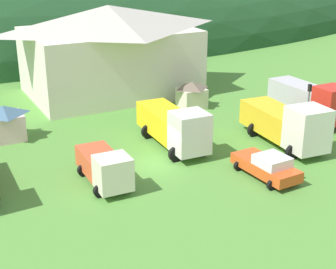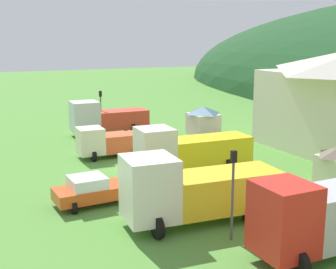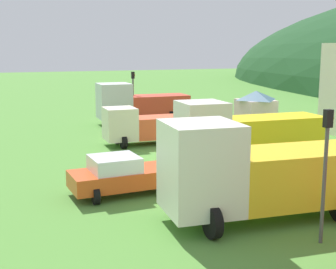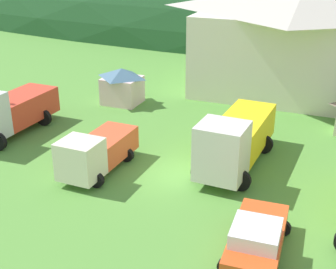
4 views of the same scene
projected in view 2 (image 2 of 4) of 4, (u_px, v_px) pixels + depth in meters
ground_plane at (144, 168)px, 32.65m from camera, size 200.00×200.00×0.00m
play_shed_pink at (203, 120)px, 43.45m from camera, size 2.92×2.62×2.75m
tow_truck_silver at (104, 118)px, 43.30m from camera, size 3.33×7.35×3.33m
light_truck_cream at (108, 141)px, 35.44m from camera, size 2.62×5.48×2.42m
flatbed_truck_yellow at (188, 150)px, 30.81m from camera, size 3.39×8.12×3.41m
heavy_rig_striped at (193, 189)px, 22.66m from camera, size 3.69×8.30×3.64m
crane_truck_red at (328, 214)px, 19.35m from camera, size 3.14×7.62×3.54m
service_pickup_orange at (95, 190)px, 25.45m from camera, size 2.60×4.92×1.66m
traffic_light_west at (101, 108)px, 43.50m from camera, size 0.20×0.32×4.19m
traffic_light_east at (233, 186)px, 20.55m from camera, size 0.20×0.32×4.27m
traffic_cone_near_pickup at (134, 151)px, 37.44m from camera, size 0.36×0.36×0.53m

